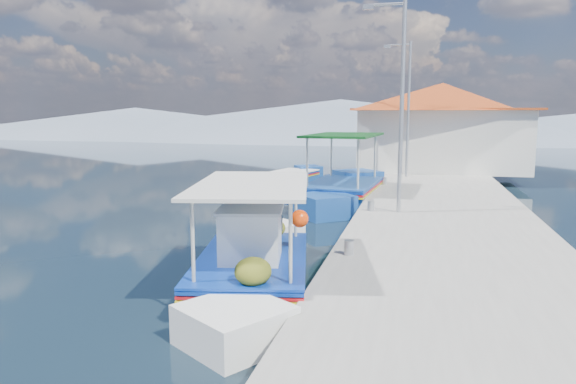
# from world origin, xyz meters

# --- Properties ---
(ground) EXTENTS (160.00, 160.00, 0.00)m
(ground) POSITION_xyz_m (0.00, 0.00, 0.00)
(ground) COLOR black
(ground) RESTS_ON ground
(quay) EXTENTS (5.00, 44.00, 0.50)m
(quay) POSITION_xyz_m (5.90, 6.00, 0.25)
(quay) COLOR #A19E96
(quay) RESTS_ON ground
(bollards) EXTENTS (0.20, 17.20, 0.30)m
(bollards) POSITION_xyz_m (3.80, 5.25, 0.65)
(bollards) COLOR #A5A8AD
(bollards) RESTS_ON quay
(main_caique) EXTENTS (2.93, 6.82, 2.29)m
(main_caique) POSITION_xyz_m (2.12, -4.04, 0.44)
(main_caique) COLOR white
(main_caique) RESTS_ON ground
(caique_green_canopy) EXTENTS (2.68, 7.69, 2.88)m
(caique_green_canopy) POSITION_xyz_m (2.41, 6.01, 0.43)
(caique_green_canopy) COLOR #17458F
(caique_green_canopy) RESTS_ON ground
(caique_blue_hull) EXTENTS (2.53, 5.44, 1.00)m
(caique_blue_hull) POSITION_xyz_m (-0.72, 10.32, 0.27)
(caique_blue_hull) COLOR #17458F
(caique_blue_hull) RESTS_ON ground
(harbor_building) EXTENTS (10.49, 10.49, 4.40)m
(harbor_building) POSITION_xyz_m (6.20, 15.00, 2.78)
(harbor_building) COLOR silver
(harbor_building) RESTS_ON quay
(lamp_post_near) EXTENTS (1.21, 0.14, 6.00)m
(lamp_post_near) POSITION_xyz_m (4.51, 2.00, 3.85)
(lamp_post_near) COLOR #A5A8AD
(lamp_post_near) RESTS_ON quay
(lamp_post_far) EXTENTS (1.21, 0.14, 6.00)m
(lamp_post_far) POSITION_xyz_m (4.51, 11.00, 3.85)
(lamp_post_far) COLOR #A5A8AD
(lamp_post_far) RESTS_ON quay
(mountain_ridge) EXTENTS (171.40, 96.00, 5.50)m
(mountain_ridge) POSITION_xyz_m (6.54, 56.00, 2.04)
(mountain_ridge) COLOR gray
(mountain_ridge) RESTS_ON ground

